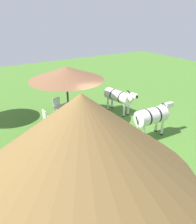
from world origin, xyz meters
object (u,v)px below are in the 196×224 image
(thatched_hut, at_px, (83,164))
(patio_chair_east_end, at_px, (76,121))
(patio_chair_west_end, at_px, (47,117))
(patio_chair_near_lawn, at_px, (89,107))
(shade_umbrella, at_px, (66,73))
(guest_beside_umbrella, at_px, (80,116))
(zebra_by_umbrella, at_px, (152,116))
(zebra_nearest_camera, at_px, (119,97))
(patio_chair_near_hut, at_px, (57,105))
(patio_dining_table, at_px, (68,109))

(thatched_hut, distance_m, patio_chair_east_end, 5.91)
(patio_chair_west_end, bearing_deg, patio_chair_near_lawn, 87.68)
(thatched_hut, relative_size, shade_umbrella, 1.39)
(thatched_hut, relative_size, guest_beside_umbrella, 3.07)
(thatched_hut, xyz_separation_m, patio_chair_west_end, (6.28, -1.40, -1.65))
(zebra_by_umbrella, bearing_deg, zebra_nearest_camera, 176.06)
(patio_chair_east_end, xyz_separation_m, patio_chair_near_lawn, (1.14, -1.38, 0.00))
(patio_chair_near_hut, xyz_separation_m, guest_beside_umbrella, (-2.91, 0.14, 0.48))
(thatched_hut, distance_m, patio_chair_near_hut, 8.10)
(patio_dining_table, height_order, guest_beside_umbrella, guest_beside_umbrella)
(shade_umbrella, bearing_deg, patio_chair_west_end, 92.13)
(thatched_hut, bearing_deg, patio_chair_near_hut, -18.32)
(shade_umbrella, relative_size, patio_dining_table, 2.38)
(patio_chair_near_lawn, relative_size, patio_chair_west_end, 1.00)
(patio_chair_near_lawn, xyz_separation_m, patio_chair_near_hut, (1.25, 1.31, 0.00))
(patio_dining_table, distance_m, patio_chair_near_lawn, 1.21)
(patio_chair_near_hut, distance_m, zebra_by_umbrella, 5.34)
(patio_chair_near_hut, bearing_deg, patio_chair_east_end, 83.17)
(thatched_hut, xyz_separation_m, shade_umbrella, (6.33, -2.60, 0.36))
(guest_beside_umbrella, xyz_separation_m, zebra_by_umbrella, (-1.74, -2.72, -0.01))
(patio_dining_table, bearing_deg, patio_chair_near_hut, 5.09)
(thatched_hut, xyz_separation_m, patio_dining_table, (6.33, -2.60, -1.51))
(shade_umbrella, height_order, patio_chair_near_hut, shade_umbrella)
(patio_dining_table, distance_m, zebra_by_umbrella, 4.26)
(patio_chair_near_hut, xyz_separation_m, patio_chair_west_end, (-1.24, 1.10, 0.00))
(shade_umbrella, relative_size, guest_beside_umbrella, 2.21)
(shade_umbrella, xyz_separation_m, patio_chair_east_end, (-1.19, 0.18, -2.00))
(thatched_hut, height_order, patio_chair_east_end, thatched_hut)
(patio_chair_near_lawn, bearing_deg, patio_chair_west_end, 92.32)
(patio_chair_west_end, xyz_separation_m, guest_beside_umbrella, (-1.66, -0.96, 0.48))
(shade_umbrella, xyz_separation_m, patio_chair_west_end, (-0.04, 1.20, -2.00))
(shade_umbrella, xyz_separation_m, patio_chair_near_hut, (1.20, 0.11, -2.00))
(patio_chair_west_end, bearing_deg, guest_beside_umbrella, 27.82)
(thatched_hut, distance_m, patio_chair_west_end, 6.64)
(thatched_hut, bearing_deg, patio_chair_near_lawn, -31.19)
(patio_chair_near_lawn, relative_size, zebra_nearest_camera, 0.38)
(patio_chair_west_end, height_order, zebra_by_umbrella, zebra_by_umbrella)
(patio_chair_near_hut, xyz_separation_m, zebra_nearest_camera, (-1.71, -2.95, 0.42))
(zebra_by_umbrella, bearing_deg, patio_chair_west_end, -129.71)
(zebra_nearest_camera, xyz_separation_m, zebra_by_umbrella, (-2.93, 0.36, 0.05))
(patio_chair_east_end, relative_size, patio_chair_west_end, 1.00)
(patio_chair_near_lawn, bearing_deg, thatched_hut, 151.33)
(thatched_hut, distance_m, patio_dining_table, 7.01)
(shade_umbrella, relative_size, patio_chair_near_hut, 4.07)
(patio_dining_table, bearing_deg, zebra_by_umbrella, -144.28)
(shade_umbrella, height_order, patio_chair_near_lawn, shade_umbrella)
(patio_dining_table, relative_size, patio_chair_near_hut, 1.71)
(patio_chair_east_end, height_order, guest_beside_umbrella, guest_beside_umbrella)
(patio_dining_table, height_order, patio_chair_west_end, patio_chair_west_end)
(shade_umbrella, bearing_deg, patio_chair_near_hut, 5.09)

